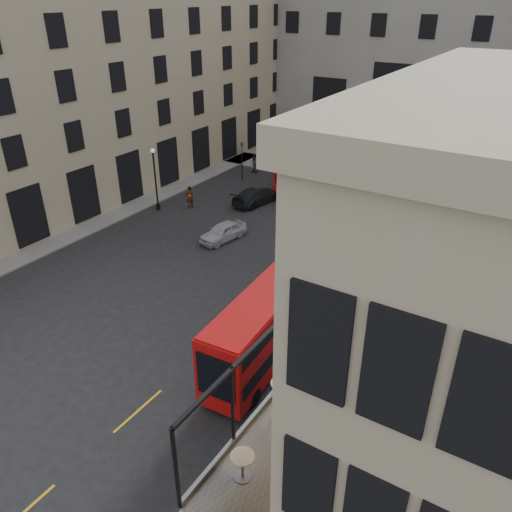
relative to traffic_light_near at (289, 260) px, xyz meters
The scene contains 31 objects.
ground 12.28m from the traffic_light_near, 85.24° to the right, with size 140.00×140.00×0.00m, color black.
host_building_main 17.11m from the traffic_light_near, 47.61° to the right, with size 7.26×11.40×15.10m.
host_frontage 14.15m from the traffic_light_near, 57.99° to the right, with size 3.00×11.00×4.50m, color tan.
cafe_floor 14.31m from the traffic_light_near, 57.99° to the right, with size 3.00×10.00×0.10m, color slate.
building_left 28.61m from the traffic_light_near, 162.87° to the left, with size 14.60×50.60×22.00m.
gateway 36.87m from the traffic_light_near, 96.34° to the left, with size 35.00×10.60×18.00m.
pavement_far 26.58m from the traffic_light_near, 100.89° to the left, with size 40.00×12.00×0.12m, color slate.
pavement_left 21.13m from the traffic_light_near, behind, with size 8.00×48.00×0.12m, color slate.
traffic_light_near is the anchor object (origin of this frame).
traffic_light_far 21.26m from the traffic_light_near, 131.19° to the left, with size 0.16×0.20×3.80m.
street_lamp_a 17.09m from the traffic_light_near, 159.44° to the left, with size 0.36×0.36×5.33m.
street_lamp_b 22.56m from the traffic_light_near, 102.80° to the left, with size 0.36×0.36×5.33m.
bus_near 5.90m from the traffic_light_near, 70.72° to the right, with size 2.90×9.98×3.93m.
bus_far 20.61m from the traffic_light_near, 110.38° to the left, with size 3.67×11.99×4.71m.
car_a 9.07m from the traffic_light_near, 152.11° to the left, with size 1.58×3.94×1.34m, color #A9ACB1.
car_b 14.05m from the traffic_light_near, 85.58° to the left, with size 1.53×4.40×1.45m, color #941809.
car_c 15.24m from the traffic_light_near, 129.69° to the left, with size 1.96×4.83×1.40m, color black.
bicycle 2.45m from the traffic_light_near, 98.96° to the left, with size 0.57×1.63×0.86m, color gray.
cyclist 3.55m from the traffic_light_near, 123.65° to the left, with size 0.60×0.39×1.63m, color #A7E017.
pedestrian_a 23.42m from the traffic_light_near, 127.36° to the left, with size 0.94×0.73×1.93m, color gray.
pedestrian_b 25.68m from the traffic_light_near, 104.92° to the left, with size 1.04×0.60×1.62m, color gray.
pedestrian_c 25.20m from the traffic_light_near, 85.25° to the left, with size 1.09×0.45×1.86m, color gray.
pedestrian_d 21.87m from the traffic_light_near, 87.19° to the left, with size 0.86×0.56×1.77m, color gray.
pedestrian_e 16.02m from the traffic_light_near, 150.84° to the left, with size 0.71×0.47×1.95m, color gray.
cafe_table_near 17.05m from the traffic_light_near, 65.85° to the right, with size 0.68×0.68×0.85m.
cafe_table_mid 14.12m from the traffic_light_near, 62.67° to the right, with size 0.68×0.68×0.85m.
cafe_table_far 10.96m from the traffic_light_near, 49.87° to the right, with size 0.60×0.60×0.75m.
cafe_chair_a 17.02m from the traffic_light_near, 59.33° to the right, with size 0.54×0.54×0.92m.
cafe_chair_b 15.38m from the traffic_light_near, 56.33° to the right, with size 0.54×0.54×0.93m.
cafe_chair_c 13.83m from the traffic_light_near, 53.88° to the right, with size 0.46×0.46×0.80m.
cafe_chair_d 12.41m from the traffic_light_near, 46.33° to the right, with size 0.52×0.52×0.90m.
Camera 1 is at (11.19, -11.09, 16.59)m, focal length 35.00 mm.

